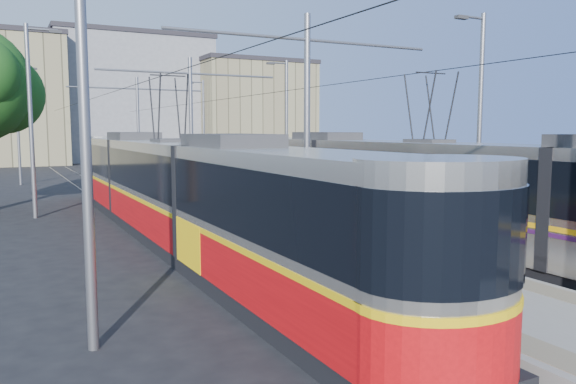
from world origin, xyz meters
TOP-DOWN VIEW (x-y plane):
  - ground at (0.00, 0.00)m, footprint 160.00×160.00m
  - platform at (0.00, 17.00)m, footprint 4.00×50.00m
  - tactile_strip_left at (-1.45, 17.00)m, footprint 0.70×50.00m
  - tactile_strip_right at (1.45, 17.00)m, footprint 0.70×50.00m
  - rails at (0.00, 17.00)m, footprint 8.71×70.00m
  - tram_left at (-3.60, 11.07)m, footprint 2.43×28.13m
  - tram_right at (3.60, 6.37)m, footprint 2.43×31.92m
  - catenary at (0.00, 14.15)m, footprint 9.20×70.00m
  - street_lamps at (-0.00, 21.00)m, footprint 15.18×38.22m
  - shelter at (-0.14, 16.19)m, footprint 0.92×1.16m
  - building_centre at (6.00, 64.00)m, footprint 18.36×14.28m
  - building_right at (20.00, 58.00)m, footprint 14.28×10.20m

SIDE VIEW (x-z plane):
  - ground at x=0.00m, z-range 0.00..0.00m
  - rails at x=0.00m, z-range 0.00..0.03m
  - platform at x=0.00m, z-range 0.00..0.30m
  - tactile_strip_left at x=-1.45m, z-range 0.30..0.31m
  - tactile_strip_right at x=1.45m, z-range 0.30..0.31m
  - shelter at x=-0.14m, z-range 0.35..2.58m
  - tram_left at x=-3.60m, z-range -1.04..4.46m
  - tram_right at x=3.60m, z-range -0.89..4.61m
  - street_lamps at x=0.00m, z-range 0.18..8.18m
  - catenary at x=0.00m, z-range 1.02..8.02m
  - building_right at x=20.00m, z-range 0.01..12.27m
  - building_centre at x=6.00m, z-range 0.01..15.00m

